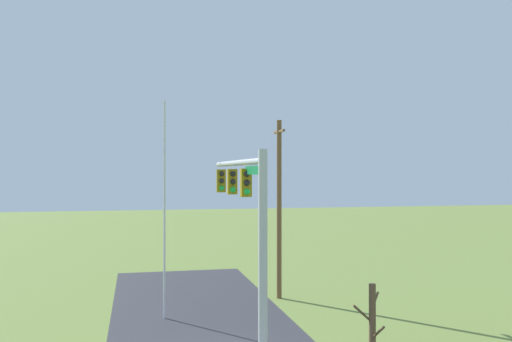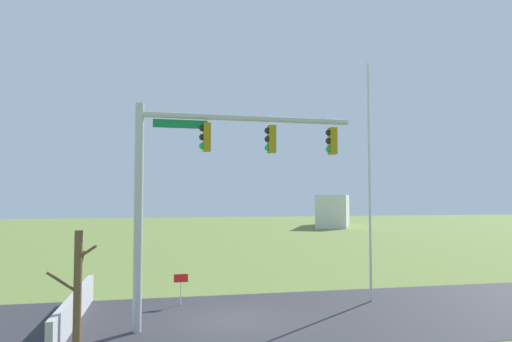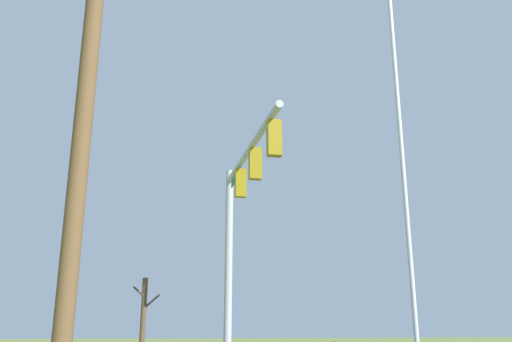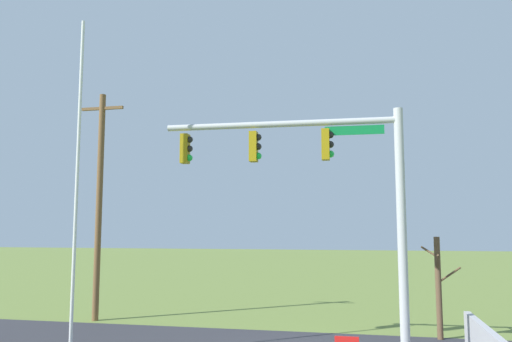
{
  "view_description": "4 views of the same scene",
  "coord_description": "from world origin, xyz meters",
  "views": [
    {
      "loc": [
        18.87,
        -2.93,
        6.63
      ],
      "look_at": [
        -0.21,
        1.36,
        6.7
      ],
      "focal_mm": 37.99,
      "sensor_mm": 36.0,
      "label": 1
    },
    {
      "loc": [
        2.41,
        16.13,
        4.31
      ],
      "look_at": [
        -0.84,
        0.49,
        5.2
      ],
      "focal_mm": 32.19,
      "sensor_mm": 36.0,
      "label": 2
    },
    {
      "loc": [
        -16.23,
        3.48,
        1.65
      ],
      "look_at": [
        -1.66,
        0.72,
        5.99
      ],
      "focal_mm": 37.78,
      "sensor_mm": 36.0,
      "label": 3
    },
    {
      "loc": [
        2.12,
        -14.94,
        3.69
      ],
      "look_at": [
        -1.33,
        0.93,
        5.55
      ],
      "focal_mm": 35.87,
      "sensor_mm": 36.0,
      "label": 4
    }
  ],
  "objects": [
    {
      "name": "bare_tree",
      "position": [
        4.44,
        3.74,
        1.78
      ],
      "size": [
        1.27,
        1.02,
        3.44
      ],
      "color": "brown",
      "rests_on": "ground_plane"
    },
    {
      "name": "utility_pole",
      "position": [
        -8.84,
        4.55,
        4.89
      ],
      "size": [
        1.9,
        0.26,
        9.44
      ],
      "color": "brown",
      "rests_on": "ground_plane"
    },
    {
      "name": "flagpole",
      "position": [
        -6.11,
        -1.6,
        4.97
      ],
      "size": [
        0.1,
        0.1,
        9.94
      ],
      "primitive_type": "cylinder",
      "color": "silver",
      "rests_on": "ground_plane"
    },
    {
      "name": "signal_mast",
      "position": [
        0.98,
        0.76,
        5.24
      ],
      "size": [
        7.47,
        0.53,
        7.35
      ],
      "color": "#B2B5BA",
      "rests_on": "ground_plane"
    }
  ]
}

